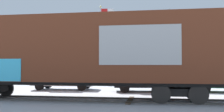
{
  "coord_description": "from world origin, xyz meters",
  "views": [
    {
      "loc": [
        5.71,
        -12.99,
        1.82
      ],
      "look_at": [
        2.8,
        2.93,
        2.38
      ],
      "focal_mm": 41.36,
      "sensor_mm": 36.0,
      "label": 1
    }
  ],
  "objects": [
    {
      "name": "track",
      "position": [
        2.17,
        0.02,
        0.04
      ],
      "size": [
        60.02,
        3.54,
        0.08
      ],
      "color": "#4C4742",
      "rests_on": "ground_plane"
    },
    {
      "name": "ground_plane",
      "position": [
        0.0,
        0.0,
        0.0
      ],
      "size": [
        260.0,
        260.0,
        0.0
      ],
      "primitive_type": "plane",
      "color": "#B2B5BC"
    },
    {
      "name": "hillside",
      "position": [
        -0.02,
        74.06,
        6.54
      ],
      "size": [
        113.26,
        38.3,
        17.98
      ],
      "color": "gray",
      "rests_on": "ground_plane"
    },
    {
      "name": "flagpole",
      "position": [
        0.59,
        10.29,
        4.57
      ],
      "size": [
        1.3,
        0.32,
        7.33
      ],
      "color": "silver",
      "rests_on": "ground_plane"
    },
    {
      "name": "parked_car_silver",
      "position": [
        -1.25,
        5.22,
        0.87
      ],
      "size": [
        4.66,
        2.25,
        1.73
      ],
      "color": "#B7BABF",
      "rests_on": "ground_plane"
    },
    {
      "name": "parked_car_black",
      "position": [
        4.75,
        4.84,
        0.85
      ],
      "size": [
        4.45,
        2.36,
        1.72
      ],
      "color": "black",
      "rests_on": "ground_plane"
    },
    {
      "name": "freight_car",
      "position": [
        1.4,
        -0.0,
        2.57
      ],
      "size": [
        16.91,
        3.24,
        4.54
      ],
      "color": "#5B2B19",
      "rests_on": "ground_plane"
    }
  ]
}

